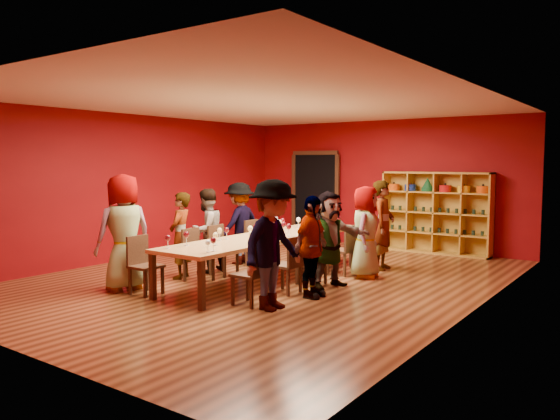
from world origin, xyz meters
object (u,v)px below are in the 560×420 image
object	(u,v)px
tasting_table	(269,239)
person_left_1	(181,235)
chair_person_right_2	(316,255)
person_right_2	(329,239)
person_right_1	(311,247)
chair_person_right_3	(345,247)
chair_person_right_0	(254,271)
chair_person_right_4	(366,242)
person_right_3	(365,232)
chair_person_left_1	(195,252)
chair_person_right_1	(289,262)
shelving_unit	(436,209)
chair_person_left_0	(142,262)
person_left_3	(240,223)
spittoon_bowl	(273,231)
chair_person_left_3	(256,240)
person_left_2	(206,231)
chair_person_left_2	(220,247)
person_right_4	(383,225)
person_left_0	(124,232)
person_right_0	(273,245)
wine_bottle	(327,220)

from	to	relation	value
tasting_table	person_left_1	xyz separation A→B (m)	(-1.26, -0.86, 0.05)
chair_person_right_2	person_right_2	bearing A→B (deg)	-0.00
person_right_1	chair_person_right_3	world-z (taller)	person_right_1
chair_person_right_0	chair_person_right_4	xyz separation A→B (m)	(0.00, 3.46, 0.00)
tasting_table	person_right_3	bearing A→B (deg)	38.99
tasting_table	chair_person_left_1	size ratio (longest dim) A/B	5.06
person_right_1	chair_person_right_1	bearing A→B (deg)	85.12
person_right_2	chair_person_right_4	size ratio (longest dim) A/B	1.75
shelving_unit	chair_person_right_3	distance (m)	3.33
shelving_unit	person_right_1	distance (m)	5.00
tasting_table	person_right_2	world-z (taller)	person_right_2
chair_person_left_0	person_right_3	size ratio (longest dim) A/B	0.56
person_left_1	person_right_2	bearing A→B (deg)	87.27
person_left_3	spittoon_bowl	distance (m)	1.56
chair_person_left_3	person_right_1	xyz separation A→B (m)	(2.21, -1.48, 0.26)
person_right_3	spittoon_bowl	size ratio (longest dim) A/B	4.97
person_left_2	person_left_3	bearing A→B (deg)	-175.53
chair_person_right_2	person_right_2	distance (m)	0.38
chair_person_left_0	person_right_2	distance (m)	2.95
chair_person_right_2	chair_person_right_4	xyz separation A→B (m)	(0.00, 1.83, 0.00)
chair_person_left_2	spittoon_bowl	size ratio (longest dim) A/B	2.77
tasting_table	person_right_4	distance (m)	2.28
person_right_3	shelving_unit	bearing A→B (deg)	-16.66
person_left_0	spittoon_bowl	bearing A→B (deg)	159.30
person_right_0	person_right_4	size ratio (longest dim) A/B	1.06
person_left_0	chair_person_right_3	world-z (taller)	person_left_0
person_left_1	person_right_3	xyz separation A→B (m)	(2.57, 1.92, 0.05)
person_left_1	wine_bottle	bearing A→B (deg)	129.42
person_right_0	chair_person_left_3	bearing A→B (deg)	42.11
chair_person_left_2	person_right_0	distance (m)	2.56
shelving_unit	person_left_3	xyz separation A→B (m)	(-2.71, -3.52, -0.18)
person_right_3	tasting_table	bearing A→B (deg)	113.85
chair_person_right_3	chair_person_left_0	bearing A→B (deg)	-120.74
wine_bottle	person_left_0	bearing A→B (deg)	-110.52
chair_person_right_2	chair_person_left_2	bearing A→B (deg)	-170.68
person_right_0	person_right_2	world-z (taller)	person_right_0
chair_person_right_0	spittoon_bowl	distance (m)	1.85
tasting_table	person_left_0	world-z (taller)	person_left_0
person_right_1	person_left_1	bearing A→B (deg)	89.19
person_right_0	person_right_3	size ratio (longest dim) A/B	1.11
tasting_table	person_right_1	distance (m)	1.47
chair_person_right_1	wine_bottle	world-z (taller)	wine_bottle
person_right_2	chair_person_right_3	bearing A→B (deg)	36.18
person_right_1	wine_bottle	xyz separation A→B (m)	(-1.21, 2.49, 0.12)
chair_person_right_3	chair_person_right_4	world-z (taller)	same
person_right_4	wine_bottle	size ratio (longest dim) A/B	4.92
shelving_unit	chair_person_left_0	size ratio (longest dim) A/B	2.70
person_left_3	person_right_0	world-z (taller)	person_right_0
chair_person_left_2	person_right_4	size ratio (longest dim) A/B	0.53
chair_person_right_4	wine_bottle	xyz separation A→B (m)	(-0.82, -0.10, 0.38)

